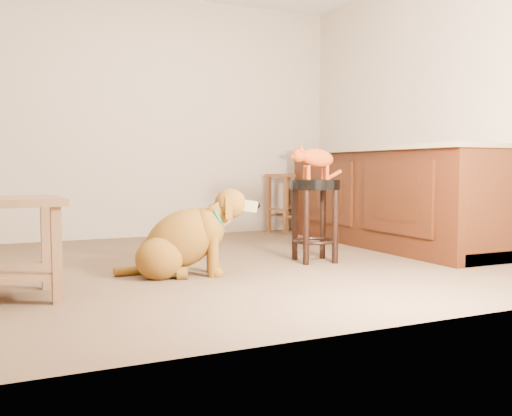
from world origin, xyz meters
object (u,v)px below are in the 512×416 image
tabby_kitten (314,159)px  side_table (10,233)px  golden_retriever (184,241)px  wood_stool (287,202)px  padded_stool (315,203)px

tabby_kitten → side_table: bearing=-161.3°
golden_retriever → tabby_kitten: 1.27m
wood_stool → side_table: bearing=-142.3°
padded_stool → tabby_kitten: size_ratio=1.35×
wood_stool → side_table: (-3.01, -2.33, 0.03)m
side_table → tabby_kitten: size_ratio=1.20×
padded_stool → side_table: 2.28m
padded_stool → golden_retriever: size_ratio=0.68×
padded_stool → golden_retriever: padded_stool is taller
wood_stool → tabby_kitten: (-0.78, -1.91, 0.47)m
padded_stool → tabby_kitten: tabby_kitten is taller
wood_stool → golden_retriever: wood_stool is taller
padded_stool → golden_retriever: bearing=-173.8°
wood_stool → tabby_kitten: 2.11m
wood_stool → tabby_kitten: tabby_kitten is taller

